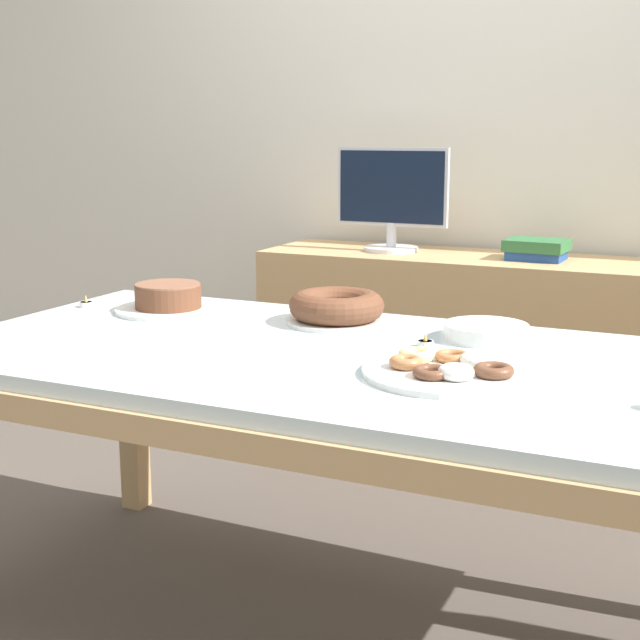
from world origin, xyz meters
TOP-DOWN VIEW (x-y plane):
  - ground_plane at (0.00, 0.00)m, footprint 12.00×12.00m
  - wall_back at (0.00, 1.54)m, footprint 8.00×0.10m
  - dining_table at (0.00, 0.00)m, footprint 1.87×0.98m
  - sideboard at (0.00, 1.24)m, footprint 1.47×0.44m
  - computer_monitor at (-0.28, 1.24)m, footprint 0.42×0.20m
  - book_stack at (0.25, 1.24)m, footprint 0.21×0.18m
  - cake_chocolate_round at (-0.59, 0.24)m, footprint 0.30×0.30m
  - cake_golden_bundt at (-0.09, 0.29)m, footprint 0.27×0.27m
  - pastry_platter at (0.34, -0.09)m, footprint 0.37×0.37m
  - plate_stack at (0.32, 0.27)m, footprint 0.21×0.21m
  - tealight_left_edge at (-0.84, 0.19)m, footprint 0.04×0.04m
  - tealight_right_edge at (0.21, 0.14)m, footprint 0.04×0.04m

SIDE VIEW (x-z plane):
  - ground_plane at x=0.00m, z-range 0.00..0.00m
  - sideboard at x=0.00m, z-range 0.00..0.79m
  - dining_table at x=0.00m, z-range 0.28..1.01m
  - tealight_left_edge at x=-0.84m, z-range 0.71..0.75m
  - tealight_right_edge at x=0.21m, z-range 0.71..0.75m
  - pastry_platter at x=0.34m, z-range 0.72..0.76m
  - plate_stack at x=0.32m, z-range 0.72..0.76m
  - cake_chocolate_round at x=-0.59m, z-range 0.72..0.80m
  - cake_golden_bundt at x=-0.09m, z-range 0.72..0.81m
  - book_stack at x=0.25m, z-range 0.79..0.86m
  - computer_monitor at x=-0.28m, z-range 0.79..1.17m
  - wall_back at x=0.00m, z-range 0.00..2.60m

